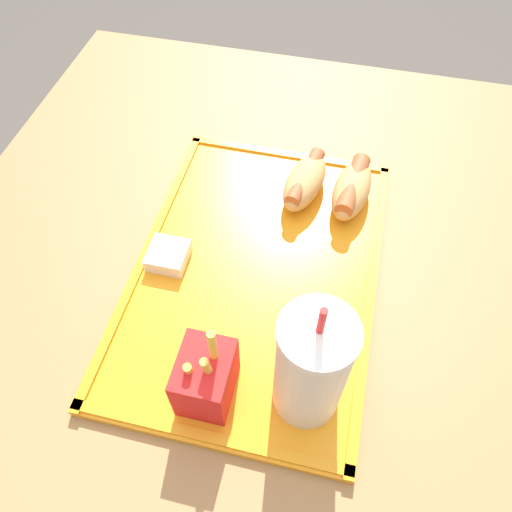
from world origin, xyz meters
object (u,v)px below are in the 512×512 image
(soda_cup, at_px, (311,368))
(hot_dog_far, at_px, (352,189))
(fries_carton, at_px, (206,377))
(hot_dog_near, at_px, (305,181))
(sauce_cup_mayo, at_px, (168,255))

(soda_cup, xyz_separation_m, hot_dog_far, (-0.31, 0.01, -0.05))
(soda_cup, relative_size, fries_carton, 1.59)
(hot_dog_far, distance_m, hot_dog_near, 0.07)
(hot_dog_near, distance_m, fries_carton, 0.33)
(fries_carton, bearing_deg, hot_dog_near, 170.87)
(hot_dog_far, xyz_separation_m, sauce_cup_mayo, (0.16, -0.22, -0.01))
(soda_cup, xyz_separation_m, sauce_cup_mayo, (-0.14, -0.21, -0.07))
(soda_cup, relative_size, sauce_cup_mayo, 3.82)
(sauce_cup_mayo, bearing_deg, hot_dog_near, 136.33)
(hot_dog_near, height_order, fries_carton, fries_carton)
(soda_cup, distance_m, hot_dog_near, 0.32)
(hot_dog_near, bearing_deg, sauce_cup_mayo, -43.67)
(fries_carton, xyz_separation_m, sauce_cup_mayo, (-0.16, -0.10, -0.03))
(hot_dog_near, bearing_deg, fries_carton, -9.13)
(soda_cup, bearing_deg, sauce_cup_mayo, -124.40)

